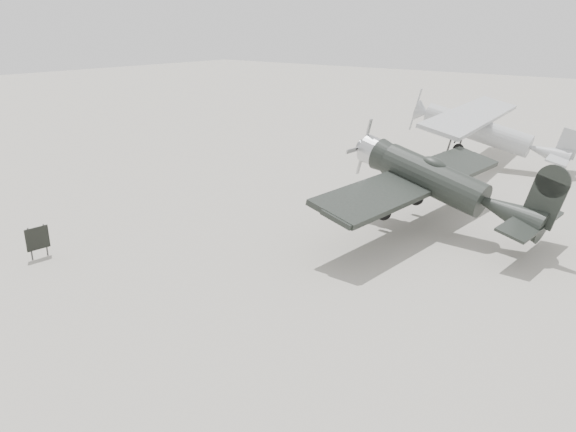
% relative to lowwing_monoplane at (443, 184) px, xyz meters
% --- Properties ---
extents(ground, '(160.00, 160.00, 0.00)m').
position_rel_lowwing_monoplane_xyz_m(ground, '(-2.15, -9.06, -1.95)').
color(ground, gray).
rests_on(ground, ground).
extents(lowwing_monoplane, '(8.16, 11.38, 3.68)m').
position_rel_lowwing_monoplane_xyz_m(lowwing_monoplane, '(0.00, 0.00, 0.00)').
color(lowwing_monoplane, black).
rests_on(lowwing_monoplane, ground).
extents(highwing_monoplane, '(9.03, 12.71, 3.59)m').
position_rel_lowwing_monoplane_xyz_m(highwing_monoplane, '(-2.67, 11.43, 0.30)').
color(highwing_monoplane, '#939598').
rests_on(highwing_monoplane, ground).
extents(sign_board, '(0.13, 0.81, 1.16)m').
position_rel_lowwing_monoplane_xyz_m(sign_board, '(-9.75, -11.06, -1.25)').
color(sign_board, '#333333').
rests_on(sign_board, ground).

